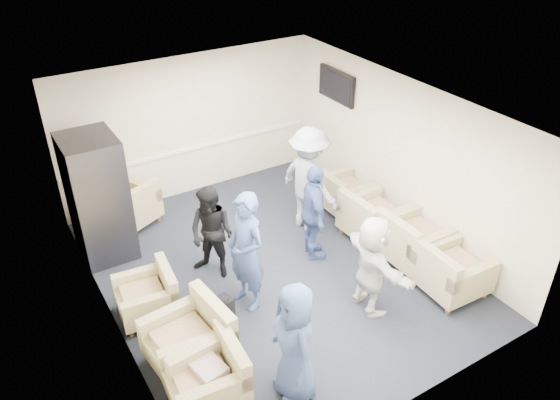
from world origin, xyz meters
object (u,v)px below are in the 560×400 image
person_front_left (295,342)px  person_back_left (212,233)px  armchair_left_near (210,378)px  armchair_left_mid (193,341)px  person_mid_left (246,252)px  armchair_corner (129,208)px  armchair_right_near (449,273)px  armchair_right_midnear (410,242)px  person_back_right (309,180)px  armchair_right_far (342,194)px  vending_machine (98,198)px  person_front_right (372,265)px  person_mid_right (314,213)px  armchair_left_far (150,297)px  armchair_right_midfar (371,219)px

person_front_left → person_back_left: (0.15, 2.54, -0.03)m
armchair_left_near → armchair_left_mid: (0.06, 0.63, 0.03)m
person_mid_left → person_back_left: person_mid_left is taller
armchair_corner → person_mid_left: size_ratio=0.66×
armchair_right_near → person_front_left: bearing=98.7°
armchair_right_midnear → person_back_right: 1.96m
armchair_right_far → person_front_left: 4.26m
vending_machine → person_front_right: (2.82, -3.33, -0.27)m
armchair_right_near → person_back_right: size_ratio=0.50×
person_back_left → person_mid_right: bearing=42.5°
vending_machine → person_mid_left: size_ratio=1.13×
person_back_left → armchair_left_near: bearing=-59.0°
armchair_right_midnear → person_mid_left: person_mid_left is taller
armchair_left_mid → vending_machine: size_ratio=0.50×
armchair_right_midnear → person_back_left: size_ratio=0.62×
armchair_left_near → vending_machine: bearing=-172.4°
person_mid_right → person_mid_left: bearing=126.8°
person_back_left → person_back_right: person_back_right is taller
armchair_left_far → armchair_corner: 2.42m
armchair_right_midnear → armchair_right_far: 1.82m
armchair_left_far → person_back_right: bearing=108.5°
person_mid_right → person_front_right: 1.45m
armchair_right_midnear → armchair_corner: bearing=45.8°
armchair_right_midnear → person_mid_left: (-2.69, 0.48, 0.54)m
armchair_right_midnear → person_front_left: (-2.96, -1.19, 0.42)m
armchair_corner → armchair_left_far: bearing=53.6°
armchair_left_near → person_mid_right: size_ratio=0.56×
armchair_left_near → person_mid_left: person_mid_left is taller
person_front_left → armchair_left_near: bearing=-104.3°
armchair_left_far → person_back_left: 1.30m
person_mid_right → vending_machine: bearing=75.9°
armchair_right_midnear → person_back_left: (-2.81, 1.36, 0.38)m
armchair_right_far → person_front_right: bearing=152.0°
armchair_right_midnear → armchair_right_midfar: (-0.11, 0.84, -0.01)m
armchair_right_far → person_front_left: (-2.98, -3.01, 0.47)m
armchair_left_mid → armchair_right_near: armchair_left_mid is taller
armchair_right_midnear → armchair_left_far: bearing=75.7°
armchair_left_mid → person_front_right: person_front_right is taller
armchair_left_mid → armchair_right_near: bearing=73.4°
armchair_corner → vending_machine: 1.04m
person_back_left → person_mid_right: 1.63m
armchair_corner → person_front_right: person_front_right is taller
armchair_right_near → vending_machine: size_ratio=0.45×
armchair_left_near → person_mid_right: person_mid_right is taller
armchair_left_near → person_mid_right: (2.64, 1.72, 0.48)m
armchair_left_far → person_front_right: size_ratio=0.56×
person_mid_left → armchair_right_midnear: bearing=69.1°
person_back_left → armchair_right_midfar: bearing=46.8°
armchair_left_near → armchair_corner: bearing=179.2°
armchair_right_far → armchair_right_midnear: bearing=-180.0°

